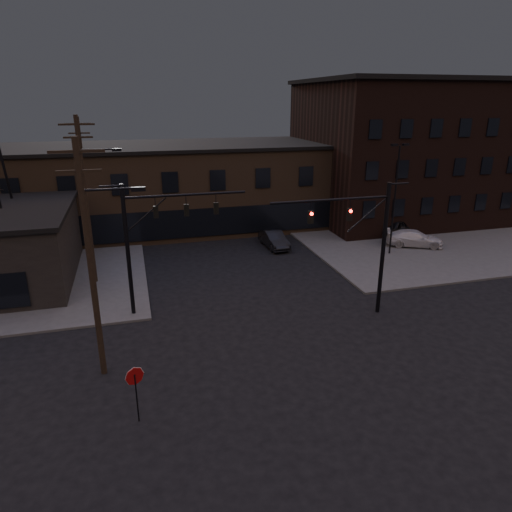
{
  "coord_description": "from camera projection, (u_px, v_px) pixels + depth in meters",
  "views": [
    {
      "loc": [
        -7.49,
        -18.07,
        12.38
      ],
      "look_at": [
        -0.62,
        6.86,
        3.5
      ],
      "focal_mm": 32.0,
      "sensor_mm": 36.0,
      "label": 1
    }
  ],
  "objects": [
    {
      "name": "car_crossing",
      "position": [
        274.0,
        239.0,
        40.2
      ],
      "size": [
        1.8,
        4.47,
        1.44
      ],
      "primitive_type": "imported",
      "rotation": [
        0.0,
        0.0,
        0.06
      ],
      "color": "black",
      "rests_on": "ground"
    },
    {
      "name": "utility_pole_mid",
      "position": [
        87.0,
        198.0,
        30.53
      ],
      "size": [
        3.7,
        0.28,
        11.5
      ],
      "color": "black",
      "rests_on": "ground"
    },
    {
      "name": "lot_light_a",
      "position": [
        396.0,
        190.0,
        36.62
      ],
      "size": [
        1.5,
        0.28,
        9.14
      ],
      "color": "black",
      "rests_on": "ground"
    },
    {
      "name": "stop_sign",
      "position": [
        135.0,
        382.0,
        17.96
      ],
      "size": [
        0.72,
        0.33,
        2.48
      ],
      "color": "black",
      "rests_on": "ground"
    },
    {
      "name": "ground",
      "position": [
        305.0,
        366.0,
        22.38
      ],
      "size": [
        140.0,
        140.0,
        0.0
      ],
      "primitive_type": "plane",
      "color": "black",
      "rests_on": "ground"
    },
    {
      "name": "lot_light_b",
      "position": [
        423.0,
        177.0,
        42.69
      ],
      "size": [
        1.5,
        0.28,
        9.14
      ],
      "color": "black",
      "rests_on": "ground"
    },
    {
      "name": "traffic_signal_far",
      "position": [
        149.0,
        234.0,
        26.36
      ],
      "size": [
        7.12,
        0.24,
        8.0
      ],
      "color": "black",
      "rests_on": "ground"
    },
    {
      "name": "utility_pole_near",
      "position": [
        91.0,
        257.0,
        19.93
      ],
      "size": [
        3.7,
        0.28,
        11.0
      ],
      "color": "black",
      "rests_on": "ground"
    },
    {
      "name": "building_row",
      "position": [
        207.0,
        186.0,
        46.61
      ],
      "size": [
        40.0,
        12.0,
        8.0
      ],
      "primitive_type": "cube",
      "color": "brown",
      "rests_on": "ground"
    },
    {
      "name": "building_right",
      "position": [
        410.0,
        152.0,
        49.34
      ],
      "size": [
        22.0,
        16.0,
        14.0
      ],
      "primitive_type": "cube",
      "color": "black",
      "rests_on": "ground"
    },
    {
      "name": "utility_pole_far",
      "position": [
        84.0,
        177.0,
        41.32
      ],
      "size": [
        2.2,
        0.28,
        11.0
      ],
      "color": "black",
      "rests_on": "ground"
    },
    {
      "name": "sidewalk_ne",
      "position": [
        425.0,
        223.0,
        47.94
      ],
      "size": [
        30.0,
        30.0,
        0.15
      ],
      "primitive_type": "cube",
      "color": "#474744",
      "rests_on": "ground"
    },
    {
      "name": "parked_car_lot_a",
      "position": [
        400.0,
        226.0,
        43.38
      ],
      "size": [
        5.25,
        3.54,
        1.66
      ],
      "primitive_type": "imported",
      "rotation": [
        0.0,
        0.0,
        1.93
      ],
      "color": "black",
      "rests_on": "sidewalk_ne"
    },
    {
      "name": "traffic_signal_near",
      "position": [
        367.0,
        236.0,
        26.23
      ],
      "size": [
        7.12,
        0.24,
        8.0
      ],
      "color": "black",
      "rests_on": "ground"
    },
    {
      "name": "parked_car_lot_b",
      "position": [
        415.0,
        238.0,
        40.03
      ],
      "size": [
        5.2,
        3.9,
        1.4
      ],
      "primitive_type": "imported",
      "rotation": [
        0.0,
        0.0,
        1.11
      ],
      "color": "silver",
      "rests_on": "sidewalk_ne"
    }
  ]
}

